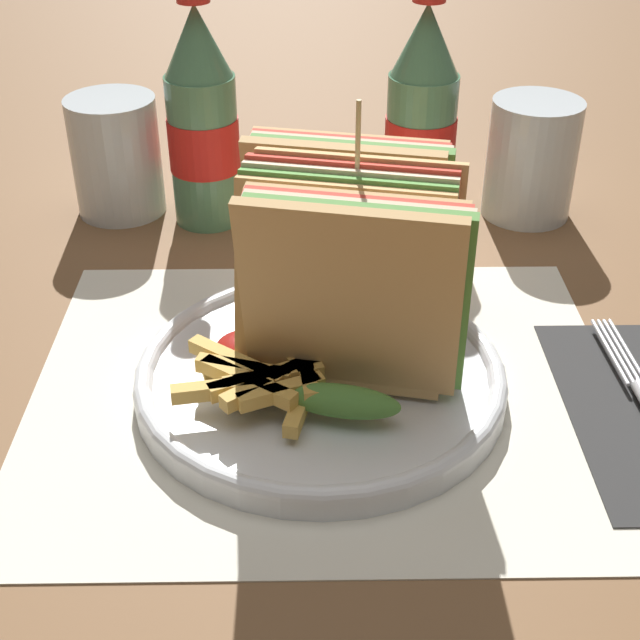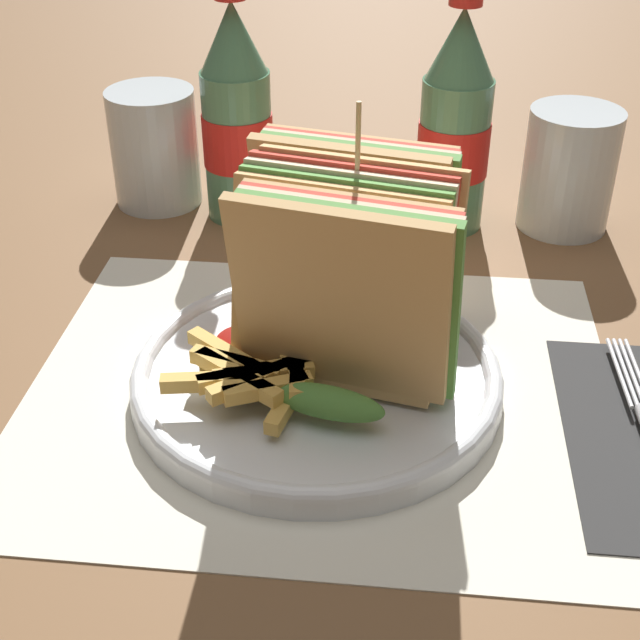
{
  "view_description": "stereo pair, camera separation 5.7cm",
  "coord_description": "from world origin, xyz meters",
  "px_view_note": "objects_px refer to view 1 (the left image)",
  "views": [
    {
      "loc": [
        -0.03,
        -0.48,
        0.35
      ],
      "look_at": [
        -0.02,
        -0.0,
        0.04
      ],
      "focal_mm": 50.0,
      "sensor_mm": 36.0,
      "label": 1
    },
    {
      "loc": [
        0.03,
        -0.47,
        0.35
      ],
      "look_at": [
        -0.02,
        -0.0,
        0.04
      ],
      "focal_mm": 50.0,
      "sensor_mm": 36.0,
      "label": 2
    }
  ],
  "objects_px": {
    "coke_bottle_far": "(421,122)",
    "glass_near": "(531,159)",
    "club_sandwich": "(348,266)",
    "coke_bottle_near": "(203,123)",
    "glass_far": "(116,156)",
    "plate_main": "(320,376)"
  },
  "relations": [
    {
      "from": "plate_main",
      "to": "glass_far",
      "type": "relative_size",
      "value": 2.31
    },
    {
      "from": "coke_bottle_far",
      "to": "glass_far",
      "type": "distance_m",
      "value": 0.26
    },
    {
      "from": "coke_bottle_near",
      "to": "glass_near",
      "type": "height_order",
      "value": "coke_bottle_near"
    },
    {
      "from": "coke_bottle_far",
      "to": "glass_far",
      "type": "relative_size",
      "value": 2.0
    },
    {
      "from": "coke_bottle_far",
      "to": "glass_near",
      "type": "distance_m",
      "value": 0.1
    },
    {
      "from": "club_sandwich",
      "to": "glass_far",
      "type": "height_order",
      "value": "club_sandwich"
    },
    {
      "from": "club_sandwich",
      "to": "coke_bottle_far",
      "type": "bearing_deg",
      "value": 72.88
    },
    {
      "from": "plate_main",
      "to": "coke_bottle_near",
      "type": "bearing_deg",
      "value": 110.77
    },
    {
      "from": "plate_main",
      "to": "club_sandwich",
      "type": "height_order",
      "value": "club_sandwich"
    },
    {
      "from": "plate_main",
      "to": "coke_bottle_far",
      "type": "bearing_deg",
      "value": 70.51
    },
    {
      "from": "glass_near",
      "to": "club_sandwich",
      "type": "bearing_deg",
      "value": -125.57
    },
    {
      "from": "plate_main",
      "to": "glass_far",
      "type": "height_order",
      "value": "glass_far"
    },
    {
      "from": "club_sandwich",
      "to": "coke_bottle_near",
      "type": "relative_size",
      "value": 0.89
    },
    {
      "from": "plate_main",
      "to": "glass_near",
      "type": "xyz_separation_m",
      "value": [
        0.18,
        0.25,
        0.04
      ]
    },
    {
      "from": "club_sandwich",
      "to": "glass_near",
      "type": "height_order",
      "value": "club_sandwich"
    },
    {
      "from": "coke_bottle_far",
      "to": "glass_far",
      "type": "bearing_deg",
      "value": 175.72
    },
    {
      "from": "coke_bottle_near",
      "to": "glass_far",
      "type": "distance_m",
      "value": 0.09
    },
    {
      "from": "glass_far",
      "to": "glass_near",
      "type": "bearing_deg",
      "value": -1.86
    },
    {
      "from": "coke_bottle_near",
      "to": "coke_bottle_far",
      "type": "bearing_deg",
      "value": -0.25
    },
    {
      "from": "club_sandwich",
      "to": "glass_far",
      "type": "bearing_deg",
      "value": 127.67
    },
    {
      "from": "club_sandwich",
      "to": "plate_main",
      "type": "bearing_deg",
      "value": -131.29
    },
    {
      "from": "club_sandwich",
      "to": "glass_near",
      "type": "bearing_deg",
      "value": 54.43
    }
  ]
}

